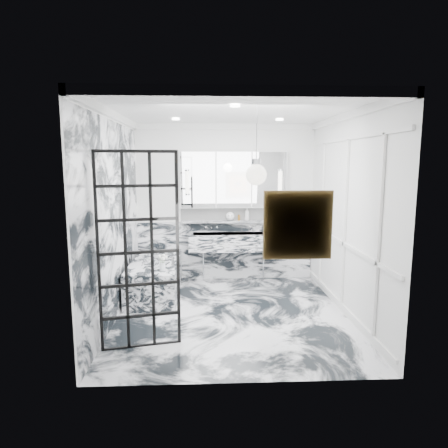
{
  "coord_description": "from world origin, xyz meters",
  "views": [
    {
      "loc": [
        -0.35,
        -5.4,
        2.13
      ],
      "look_at": [
        -0.08,
        0.5,
        1.21
      ],
      "focal_mm": 32.0,
      "sensor_mm": 36.0,
      "label": 1
    }
  ],
  "objects_px": {
    "crittall_door": "(139,252)",
    "bathtub": "(155,278)",
    "mirror_cabinet": "(234,180)",
    "trough_sink": "(234,242)"
  },
  "relations": [
    {
      "from": "trough_sink",
      "to": "mirror_cabinet",
      "type": "xyz_separation_m",
      "value": [
        -0.0,
        0.17,
        1.09
      ]
    },
    {
      "from": "trough_sink",
      "to": "bathtub",
      "type": "distance_m",
      "value": 1.55
    },
    {
      "from": "bathtub",
      "to": "crittall_door",
      "type": "bearing_deg",
      "value": -87.97
    },
    {
      "from": "mirror_cabinet",
      "to": "trough_sink",
      "type": "bearing_deg",
      "value": -90.0
    },
    {
      "from": "mirror_cabinet",
      "to": "crittall_door",
      "type": "bearing_deg",
      "value": -115.12
    },
    {
      "from": "trough_sink",
      "to": "mirror_cabinet",
      "type": "relative_size",
      "value": 0.84
    },
    {
      "from": "mirror_cabinet",
      "to": "bathtub",
      "type": "xyz_separation_m",
      "value": [
        -1.32,
        -0.83,
        -1.54
      ]
    },
    {
      "from": "crittall_door",
      "to": "bathtub",
      "type": "height_order",
      "value": "crittall_door"
    },
    {
      "from": "trough_sink",
      "to": "bathtub",
      "type": "bearing_deg",
      "value": -153.52
    },
    {
      "from": "mirror_cabinet",
      "to": "bathtub",
      "type": "relative_size",
      "value": 1.15
    }
  ]
}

